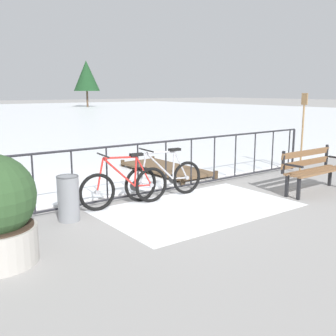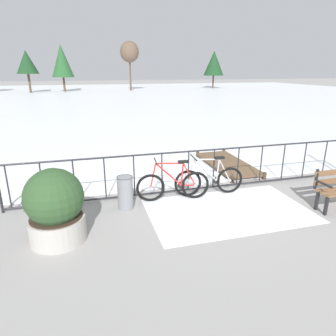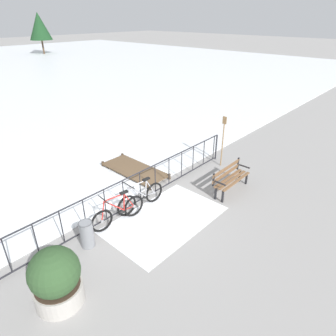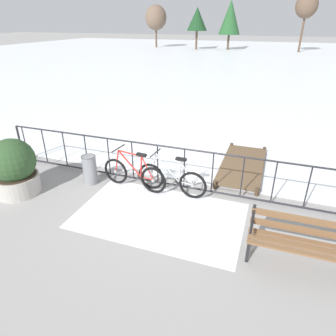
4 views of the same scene
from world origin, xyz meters
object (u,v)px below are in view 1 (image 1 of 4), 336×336
bicycle_near_railing (165,179)px  park_bench (312,167)px  trash_bin (68,198)px  oar_upright (303,128)px  bicycle_second (125,186)px

bicycle_near_railing → park_bench: bicycle_near_railing is taller
trash_bin → oar_upright: size_ratio=0.37×
bicycle_second → park_bench: size_ratio=1.06×
oar_upright → bicycle_second: bearing=178.3°
bicycle_second → trash_bin: bicycle_second is taller
bicycle_second → oar_upright: (4.98, -0.14, 0.77)m
bicycle_second → oar_upright: 5.04m
park_bench → oar_upright: size_ratio=0.81×
bicycle_second → bicycle_near_railing: bearing=4.1°
bicycle_near_railing → oar_upright: size_ratio=0.86×
bicycle_second → oar_upright: size_ratio=0.86×
bicycle_second → trash_bin: 1.14m
bicycle_near_railing → oar_upright: (4.06, -0.21, 0.77)m
park_bench → oar_upright: oar_upright is taller
bicycle_near_railing → trash_bin: bearing=-174.2°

